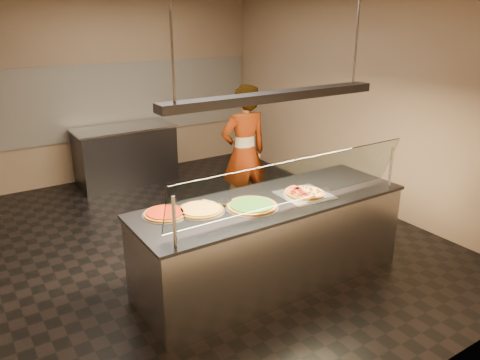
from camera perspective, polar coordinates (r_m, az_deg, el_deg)
ground at (r=5.95m, az=-4.12°, el=-7.11°), size 5.00×6.00×0.02m
wall_back at (r=8.17m, az=-14.88°, el=10.85°), size 5.00×0.02×3.00m
wall_front at (r=3.24m, az=22.00°, el=-2.97°), size 5.00×0.02×3.00m
wall_right at (r=6.97m, az=14.17°, el=9.47°), size 0.02×6.00×3.00m
tile_band at (r=8.18m, az=-14.69°, el=9.44°), size 4.90×0.02×1.20m
serving_counter at (r=4.82m, az=3.77°, el=-7.52°), size 2.81×0.94×0.93m
sneeze_guard at (r=4.27m, az=6.73°, el=-0.17°), size 2.57×0.18×0.54m
perforated_tray at (r=4.78m, az=7.86°, el=-1.75°), size 0.51×0.51×0.01m
half_pizza_pepperoni at (r=4.71m, az=6.98°, el=-1.66°), size 0.23×0.41×0.05m
half_pizza_sausage at (r=4.83m, az=8.74°, el=-1.28°), size 0.22×0.41×0.04m
pizza_spinach at (r=4.44m, az=1.45°, el=-3.13°), size 0.51×0.51×0.03m
pizza_cheese at (r=4.38m, az=-4.86°, el=-3.59°), size 0.45×0.45×0.03m
pizza_tomato at (r=4.33m, az=-9.14°, el=-4.03°), size 0.42×0.42×0.03m
pizza_spatula at (r=4.51m, az=-3.03°, el=-2.62°), size 0.25×0.21×0.02m
prep_table at (r=7.94m, az=-13.76°, el=3.02°), size 1.59×0.74×0.93m
worker at (r=6.22m, az=0.50°, el=3.29°), size 0.69×0.48×1.82m
heat_lamp_housing at (r=4.35m, az=4.21°, el=10.14°), size 2.30×0.18×0.08m
lamp_rod_left at (r=3.78m, az=-8.35°, el=16.86°), size 0.02×0.02×1.01m
lamp_rod_right at (r=4.96m, az=14.08°, el=17.14°), size 0.02×0.02×1.01m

